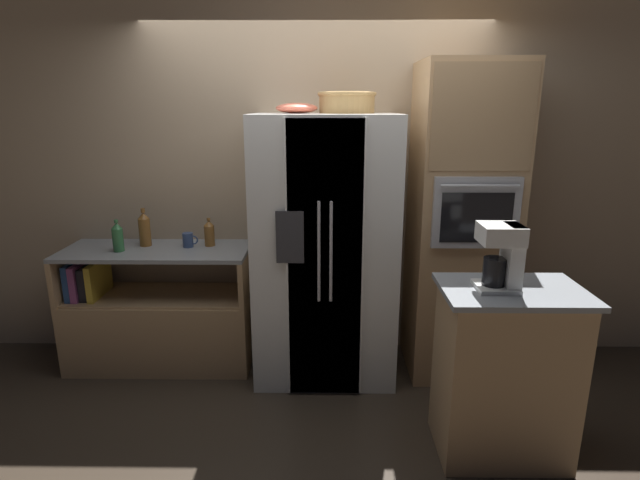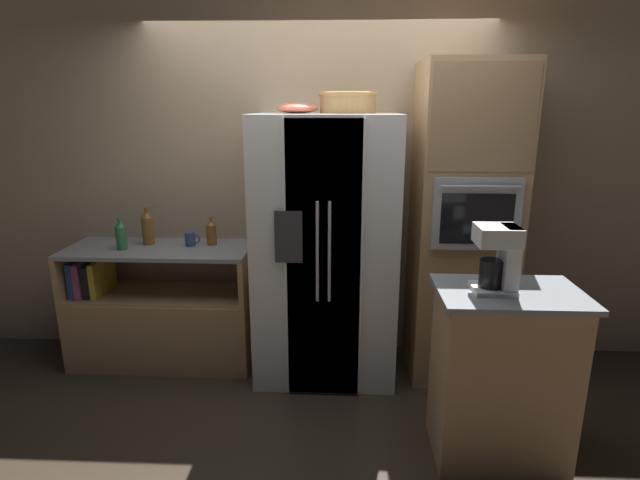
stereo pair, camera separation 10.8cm
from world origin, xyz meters
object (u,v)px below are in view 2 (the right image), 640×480
bottle_short (148,228)px  coffee_maker (500,256)px  wall_oven (463,225)px  mug (191,239)px  bottle_wide (211,232)px  bottle_tall (121,235)px  fruit_bowl (297,108)px  refrigerator (325,250)px  wicker_basket (348,102)px

bottle_short → coffee_maker: 2.52m
wall_oven → mug: (-1.97, 0.10, -0.15)m
wall_oven → bottle_wide: bearing=175.8°
mug → coffee_maker: size_ratio=0.33×
bottle_tall → coffee_maker: bearing=-21.5°
wall_oven → coffee_maker: bearing=-92.2°
fruit_bowl → bottle_short: bearing=171.6°
bottle_wide → mug: (-0.15, -0.04, -0.05)m
bottle_wide → coffee_maker: (1.79, -1.10, 0.17)m
mug → refrigerator: bearing=-8.5°
bottle_wide → refrigerator: bearing=-12.2°
refrigerator → mug: size_ratio=16.41×
bottle_tall → bottle_short: bearing=45.5°
fruit_bowl → bottle_short: (-1.15, 0.17, -0.87)m
wall_oven → bottle_tall: size_ratio=9.56×
wall_oven → mug: wall_oven is taller
bottle_tall → coffee_maker: size_ratio=0.66×
wicker_basket → bottle_wide: bearing=174.2°
fruit_bowl → bottle_wide: size_ratio=1.31×
bottle_short → bottle_wide: size_ratio=1.35×
bottle_tall → coffee_maker: 2.59m
refrigerator → mug: refrigerator is taller
fruit_bowl → bottle_tall: size_ratio=1.20×
wicker_basket → fruit_bowl: wicker_basket is taller
refrigerator → bottle_short: (-1.34, 0.18, 0.10)m
wicker_basket → fruit_bowl: bearing=-167.8°
wicker_basket → bottle_tall: wicker_basket is taller
refrigerator → mug: bearing=171.5°
bottle_tall → bottle_short: size_ratio=0.81×
wicker_basket → bottle_tall: size_ratio=1.71×
wicker_basket → fruit_bowl: 0.34m
wall_oven → fruit_bowl: wall_oven is taller
coffee_maker → wicker_basket: bearing=128.0°
wall_oven → bottle_short: wall_oven is taller
refrigerator → wicker_basket: bearing=30.0°
bottle_wide → wicker_basket: bearing=-5.8°
refrigerator → coffee_maker: refrigerator is taller
refrigerator → fruit_bowl: size_ratio=6.75×
refrigerator → bottle_wide: (-0.86, 0.19, 0.07)m
bottle_tall → bottle_wide: size_ratio=1.09×
bottle_wide → coffee_maker: size_ratio=0.61×
mug → coffee_maker: (1.94, -1.07, 0.22)m
fruit_bowl → bottle_wide: bearing=165.4°
refrigerator → bottle_wide: bearing=167.8°
fruit_bowl → wall_oven: bearing=2.0°
bottle_tall → bottle_wide: bearing=13.6°
fruit_bowl → coffee_maker: 1.62m
refrigerator → bottle_tall: size_ratio=8.09×
bottle_tall → mug: bottle_tall is taller
bottle_short → bottle_wide: 0.48m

